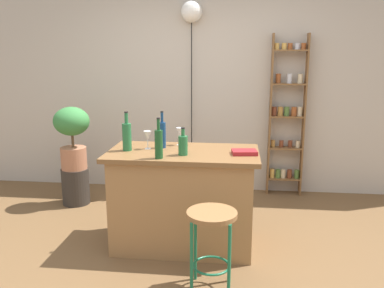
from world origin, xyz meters
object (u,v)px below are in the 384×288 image
at_px(spice_shelf, 287,117).
at_px(bottle_olive_oil, 162,134).
at_px(plant_stool, 76,186).
at_px(bottle_spirits_clear, 183,145).
at_px(potted_plant, 72,133).
at_px(pendant_globe_light, 192,14).
at_px(wine_glass_center, 180,133).
at_px(cookbook, 244,152).
at_px(wine_glass_left, 148,136).
at_px(bottle_wine_red, 159,143).
at_px(bar_stool, 212,231).
at_px(bottle_vinegar, 127,136).

xyz_separation_m(spice_shelf, bottle_olive_oil, (-1.27, -1.40, 0.03)).
distance_m(plant_stool, bottle_spirits_clear, 1.90).
distance_m(potted_plant, bottle_spirits_clear, 1.74).
bearing_deg(pendant_globe_light, bottle_spirits_clear, -86.00).
height_order(plant_stool, wine_glass_center, wine_glass_center).
height_order(spice_shelf, cookbook, spice_shelf).
relative_size(potted_plant, wine_glass_center, 4.40).
height_order(bottle_spirits_clear, pendant_globe_light, pendant_globe_light).
bearing_deg(wine_glass_left, pendant_globe_light, 81.26).
bearing_deg(pendant_globe_light, plant_stool, -153.13).
relative_size(bottle_wine_red, wine_glass_left, 2.06).
height_order(wine_glass_left, wine_glass_center, same).
bearing_deg(potted_plant, bar_stool, -43.37).
bearing_deg(wine_glass_center, wine_glass_left, -144.31).
height_order(wine_glass_center, cookbook, wine_glass_center).
relative_size(bottle_vinegar, bottle_wine_red, 1.03).
xyz_separation_m(spice_shelf, cookbook, (-0.53, -1.56, -0.08)).
distance_m(bottle_wine_red, bottle_olive_oil, 0.38).
bearing_deg(bottle_olive_oil, pendant_globe_light, 85.80).
relative_size(plant_stool, bottle_spirits_clear, 1.77).
bearing_deg(bottle_wine_red, wine_glass_left, 117.20).
height_order(cookbook, pendant_globe_light, pendant_globe_light).
distance_m(bottle_olive_oil, cookbook, 0.76).
xyz_separation_m(bottle_spirits_clear, wine_glass_left, (-0.35, 0.19, 0.03)).
xyz_separation_m(bottle_vinegar, bottle_olive_oil, (0.29, 0.14, -0.00)).
height_order(bar_stool, bottle_olive_oil, bottle_olive_oil).
height_order(bottle_vinegar, pendant_globe_light, pendant_globe_light).
relative_size(bar_stool, cookbook, 2.96).
distance_m(spice_shelf, potted_plant, 2.54).
height_order(bottle_wine_red, wine_glass_left, bottle_wine_red).
xyz_separation_m(wine_glass_center, cookbook, (0.60, -0.29, -0.10)).
bearing_deg(wine_glass_center, bar_stool, -69.10).
bearing_deg(bottle_spirits_clear, pendant_globe_light, 94.00).
height_order(potted_plant, pendant_globe_light, pendant_globe_light).
height_order(spice_shelf, plant_stool, spice_shelf).
xyz_separation_m(plant_stool, bottle_spirits_clear, (1.41, -1.02, 0.76)).
bearing_deg(cookbook, bottle_spirits_clear, -177.73).
distance_m(bottle_spirits_clear, cookbook, 0.53).
height_order(spice_shelf, potted_plant, spice_shelf).
relative_size(spice_shelf, bottle_olive_oil, 5.81).
bearing_deg(wine_glass_left, plant_stool, 141.94).
height_order(spice_shelf, bottle_wine_red, spice_shelf).
bearing_deg(plant_stool, bottle_spirits_clear, -35.88).
bearing_deg(plant_stool, potted_plant, 180.00).
bearing_deg(bottle_vinegar, cookbook, -1.05).
relative_size(potted_plant, wine_glass_left, 4.40).
height_order(plant_stool, bottle_vinegar, bottle_vinegar).
bearing_deg(wine_glass_center, plant_stool, 154.19).
distance_m(wine_glass_left, pendant_globe_light, 1.92).
bearing_deg(bottle_olive_oil, bar_stool, -58.35).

